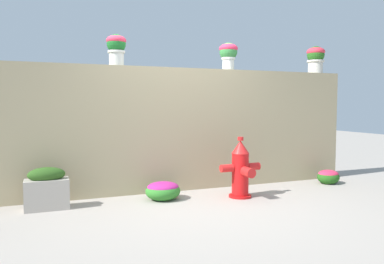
% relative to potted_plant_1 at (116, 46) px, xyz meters
% --- Properties ---
extents(ground_plane, '(24.00, 24.00, 0.00)m').
position_rel_potted_plant_1_xyz_m(ground_plane, '(0.86, -0.90, -2.10)').
color(ground_plane, '#9D948A').
extents(stone_wall, '(5.91, 0.31, 1.83)m').
position_rel_potted_plant_1_xyz_m(stone_wall, '(0.86, 0.03, -1.18)').
color(stone_wall, tan).
rests_on(stone_wall, ground).
extents(potted_plant_1, '(0.28, 0.28, 0.44)m').
position_rel_potted_plant_1_xyz_m(potted_plant_1, '(0.00, 0.00, 0.00)').
color(potted_plant_1, beige).
rests_on(potted_plant_1, stone_wall).
extents(potted_plant_2, '(0.30, 0.30, 0.43)m').
position_rel_potted_plant_1_xyz_m(potted_plant_2, '(1.77, 0.04, 0.00)').
color(potted_plant_2, silver).
rests_on(potted_plant_2, stone_wall).
extents(potted_plant_3, '(0.31, 0.31, 0.46)m').
position_rel_potted_plant_1_xyz_m(potted_plant_3, '(3.43, -0.00, 0.01)').
color(potted_plant_3, beige).
rests_on(potted_plant_3, stone_wall).
extents(fire_hydrant, '(0.60, 0.47, 0.84)m').
position_rel_potted_plant_1_xyz_m(fire_hydrant, '(1.56, -0.79, -1.72)').
color(fire_hydrant, red).
rests_on(fire_hydrant, ground).
extents(flower_bush_left, '(0.37, 0.33, 0.24)m').
position_rel_potted_plant_1_xyz_m(flower_bush_left, '(3.34, -0.50, -1.98)').
color(flower_bush_left, '#24591A').
rests_on(flower_bush_left, ground).
extents(flower_bush_right, '(0.48, 0.43, 0.25)m').
position_rel_potted_plant_1_xyz_m(flower_bush_right, '(0.51, -0.52, -1.97)').
color(flower_bush_right, '#317E2A').
rests_on(flower_bush_right, ground).
extents(planter_box, '(0.52, 0.26, 0.52)m').
position_rel_potted_plant_1_xyz_m(planter_box, '(-0.96, -0.46, -1.85)').
color(planter_box, '#ADA397').
rests_on(planter_box, ground).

